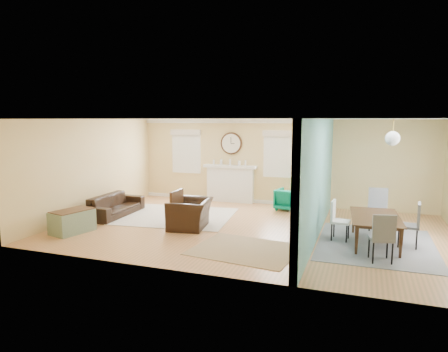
% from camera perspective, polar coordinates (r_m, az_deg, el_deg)
% --- Properties ---
extents(floor, '(9.00, 9.00, 0.00)m').
position_cam_1_polar(floor, '(9.63, 3.93, -7.55)').
color(floor, '#AA7946').
rests_on(floor, ground).
extents(wall_back, '(9.00, 0.02, 2.60)m').
position_cam_1_polar(wall_back, '(12.26, 7.76, 1.94)').
color(wall_back, '#DCB870').
rests_on(wall_back, ground).
extents(wall_front, '(9.00, 0.02, 2.60)m').
position_cam_1_polar(wall_front, '(6.56, -3.04, -3.24)').
color(wall_front, '#DCB870').
rests_on(wall_front, ground).
extents(wall_left, '(0.02, 6.00, 2.60)m').
position_cam_1_polar(wall_left, '(11.41, -18.33, 1.16)').
color(wall_left, '#DCB870').
rests_on(wall_left, ground).
extents(ceiling, '(9.00, 6.00, 0.02)m').
position_cam_1_polar(ceiling, '(9.28, 4.08, 8.12)').
color(ceiling, white).
rests_on(ceiling, wall_back).
extents(partition, '(0.17, 6.00, 2.60)m').
position_cam_1_polar(partition, '(9.35, 13.43, 0.28)').
color(partition, '#DCB870').
rests_on(partition, ground).
extents(fireplace, '(1.70, 0.30, 1.17)m').
position_cam_1_polar(fireplace, '(12.63, 0.91, -1.03)').
color(fireplace, white).
rests_on(fireplace, ground).
extents(wall_clock, '(0.70, 0.07, 0.70)m').
position_cam_1_polar(wall_clock, '(12.57, 1.05, 4.68)').
color(wall_clock, '#422513').
rests_on(wall_clock, wall_back).
extents(window_left, '(1.05, 0.13, 1.42)m').
position_cam_1_polar(window_left, '(13.15, -5.40, 3.95)').
color(window_left, white).
rests_on(window_left, wall_back).
extents(window_right, '(1.05, 0.13, 1.42)m').
position_cam_1_polar(window_right, '(12.17, 7.98, 3.59)').
color(window_right, white).
rests_on(window_right, wall_back).
extents(pendant, '(0.30, 0.30, 0.55)m').
position_cam_1_polar(pendant, '(8.96, 22.95, 4.96)').
color(pendant, gold).
rests_on(pendant, ceiling).
extents(rug_cream, '(3.18, 2.83, 0.02)m').
position_cam_1_polar(rug_cream, '(10.89, -6.76, -5.70)').
color(rug_cream, beige).
rests_on(rug_cream, floor).
extents(rug_jute, '(2.20, 1.88, 0.01)m').
position_cam_1_polar(rug_jute, '(8.13, 3.03, -10.45)').
color(rug_jute, tan).
rests_on(rug_jute, floor).
extents(rug_grey, '(2.32, 2.89, 0.01)m').
position_cam_1_polar(rug_grey, '(9.02, 20.86, -9.10)').
color(rug_grey, gray).
rests_on(rug_grey, floor).
extents(sofa, '(0.83, 1.97, 0.57)m').
position_cam_1_polar(sofa, '(11.27, -15.33, -4.03)').
color(sofa, black).
rests_on(sofa, floor).
extents(eames_chair, '(1.08, 1.20, 0.69)m').
position_cam_1_polar(eames_chair, '(9.65, -4.85, -5.40)').
color(eames_chair, black).
rests_on(eames_chair, floor).
extents(green_chair, '(0.79, 0.80, 0.62)m').
position_cam_1_polar(green_chair, '(11.66, 9.21, -3.33)').
color(green_chair, '#016E56').
rests_on(green_chair, floor).
extents(trunk, '(0.76, 1.02, 0.53)m').
position_cam_1_polar(trunk, '(9.89, -20.86, -6.07)').
color(trunk, gray).
rests_on(trunk, floor).
extents(credenza, '(0.47, 1.38, 0.80)m').
position_cam_1_polar(credenza, '(10.37, 11.73, -4.29)').
color(credenza, olive).
rests_on(credenza, floor).
extents(tv, '(0.19, 1.14, 0.65)m').
position_cam_1_polar(tv, '(10.25, 11.75, -0.31)').
color(tv, black).
rests_on(tv, credenza).
extents(garden_stool, '(0.37, 0.37, 0.54)m').
position_cam_1_polar(garden_stool, '(9.48, 10.48, -6.24)').
color(garden_stool, white).
rests_on(garden_stool, floor).
extents(potted_plant, '(0.32, 0.37, 0.40)m').
position_cam_1_polar(potted_plant, '(9.37, 10.56, -3.45)').
color(potted_plant, '#337F33').
rests_on(potted_plant, garden_stool).
extents(dining_table, '(1.07, 1.78, 0.61)m').
position_cam_1_polar(dining_table, '(8.94, 20.95, -7.28)').
color(dining_table, '#422513').
rests_on(dining_table, floor).
extents(dining_chair_n, '(0.44, 0.44, 0.98)m').
position_cam_1_polar(dining_chair_n, '(10.05, 21.15, -4.03)').
color(dining_chair_n, gray).
rests_on(dining_chair_n, floor).
extents(dining_chair_s, '(0.48, 0.48, 0.92)m').
position_cam_1_polar(dining_chair_s, '(7.87, 21.55, -7.59)').
color(dining_chair_s, gray).
rests_on(dining_chair_s, floor).
extents(dining_chair_w, '(0.41, 0.41, 0.86)m').
position_cam_1_polar(dining_chair_w, '(8.97, 16.33, -5.69)').
color(dining_chair_w, white).
rests_on(dining_chair_w, floor).
extents(dining_chair_e, '(0.45, 0.45, 0.93)m').
position_cam_1_polar(dining_chair_e, '(8.97, 24.88, -5.85)').
color(dining_chair_e, gray).
rests_on(dining_chair_e, floor).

